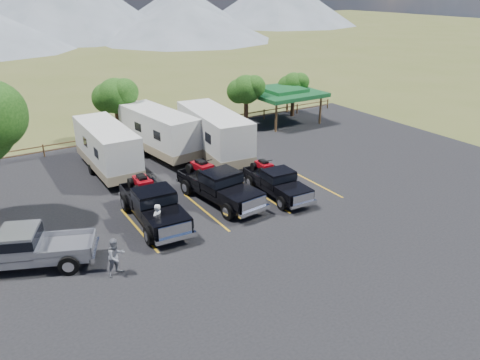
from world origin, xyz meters
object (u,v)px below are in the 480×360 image
rig_left (153,204)px  person_b (116,257)px  pavilion (283,92)px  pickup_silver (25,248)px  trailer_center (159,132)px  person_a (157,221)px  rig_right (276,181)px  trailer_right (214,135)px  trailer_left (107,149)px  rig_center (219,185)px

rig_left → person_b: size_ratio=3.75×
pavilion → pickup_silver: 28.16m
trailer_center → person_a: trailer_center is taller
rig_right → person_a: bearing=-170.0°
rig_right → pavilion: bearing=54.8°
pavilion → pickup_silver: pavilion is taller
pavilion → person_b: 26.91m
pavilion → trailer_right: trailer_right is taller
rig_right → pickup_silver: pickup_silver is taller
trailer_center → pickup_silver: 15.60m
rig_left → pickup_silver: bearing=-167.2°
trailer_left → pickup_silver: (-6.76, -9.47, -0.73)m
pavilion → trailer_left: 18.31m
trailer_left → trailer_center: bearing=18.9°
pickup_silver → rig_center: bearing=120.2°
trailer_right → rig_center: bearing=-111.4°
pavilion → trailer_left: (-17.79, -4.21, -1.03)m
pavilion → rig_left: 21.94m
person_b → person_a: bearing=19.7°
rig_center → person_b: size_ratio=3.77×
trailer_center → pickup_silver: (-11.10, -10.94, -0.79)m
rig_right → trailer_right: trailer_right is taller
rig_center → rig_left: bearing=178.7°
rig_center → person_a: (-4.76, -2.15, -0.13)m
rig_left → trailer_left: bearing=92.4°
trailer_left → trailer_center: (4.34, 1.47, 0.05)m
trailer_left → rig_center: bearing=-62.2°
trailer_right → person_b: size_ratio=5.78×
rig_left → person_a: rig_left is taller
rig_center → trailer_right: trailer_right is taller
pavilion → trailer_right: bearing=-151.4°
rig_center → person_a: bearing=-162.5°
rig_right → trailer_center: trailer_center is taller
pickup_silver → pavilion: bearing=141.3°
trailer_center → pickup_silver: bearing=-143.4°
rig_center → trailer_right: size_ratio=0.65×
rig_center → trailer_left: 8.98m
person_b → rig_left: bearing=32.2°
rig_right → pickup_silver: bearing=-175.7°
trailer_right → person_a: size_ratio=5.61×
rig_right → trailer_right: (-0.14, 7.59, 0.97)m
pavilion → rig_center: size_ratio=0.92×
trailer_right → person_b: trailer_right is taller
pavilion → trailer_left: bearing=-166.7°
trailer_left → person_b: size_ratio=5.29×
trailer_right → rig_right: bearing=-83.5°
rig_center → trailer_center: (0.18, 9.40, 0.72)m
pickup_silver → trailer_left: bearing=166.7°
pickup_silver → rig_right: bearing=114.0°
rig_left → rig_right: (7.72, -0.66, -0.16)m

